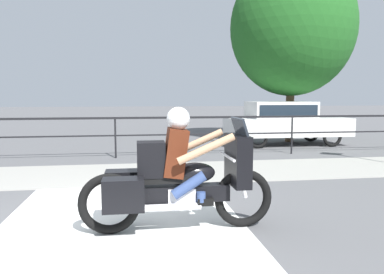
# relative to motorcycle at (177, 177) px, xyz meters

# --- Properties ---
(ground_plane) EXTENTS (120.00, 120.00, 0.00)m
(ground_plane) POSITION_rel_motorcycle_xyz_m (-1.04, 0.24, -0.69)
(ground_plane) COLOR #565659
(sidewalk_band) EXTENTS (44.00, 2.40, 0.01)m
(sidewalk_band) POSITION_rel_motorcycle_xyz_m (-1.04, 3.64, -0.68)
(sidewalk_band) COLOR #99968E
(sidewalk_band) RESTS_ON ground
(crosswalk_band) EXTENTS (3.20, 6.00, 0.01)m
(crosswalk_band) POSITION_rel_motorcycle_xyz_m (-0.70, 0.04, -0.68)
(crosswalk_band) COLOR silver
(crosswalk_band) RESTS_ON ground
(fence_railing) EXTENTS (36.00, 0.05, 1.13)m
(fence_railing) POSITION_rel_motorcycle_xyz_m (-1.04, 5.82, 0.20)
(fence_railing) COLOR black
(fence_railing) RESTS_ON ground
(motorcycle) EXTENTS (2.45, 0.76, 1.56)m
(motorcycle) POSITION_rel_motorcycle_xyz_m (0.00, 0.00, 0.00)
(motorcycle) COLOR black
(motorcycle) RESTS_ON ground
(parked_car) EXTENTS (4.19, 1.67, 1.51)m
(parked_car) POSITION_rel_motorcycle_xyz_m (4.65, 7.82, 0.18)
(parked_car) COLOR silver
(parked_car) RESTS_ON ground
(tree_behind_sign) EXTENTS (4.51, 4.51, 6.67)m
(tree_behind_sign) POSITION_rel_motorcycle_xyz_m (5.23, 8.72, 3.49)
(tree_behind_sign) COLOR brown
(tree_behind_sign) RESTS_ON ground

